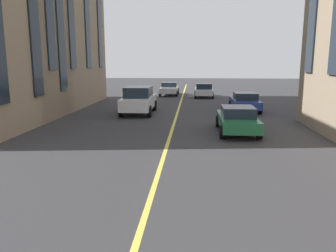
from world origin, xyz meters
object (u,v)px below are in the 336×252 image
at_px(car_white_parked_a, 169,89).
at_px(car_white_parked_b, 204,90).
at_px(car_blue_trailing, 245,101).
at_px(car_green_near, 237,119).
at_px(car_white_mid, 139,100).

xyz_separation_m(car_white_parked_a, car_white_parked_b, (-1.92, -3.67, -0.00)).
relative_size(car_white_parked_b, car_blue_trailing, 0.89).
distance_m(car_green_near, car_blue_trailing, 7.96).
relative_size(car_white_parked_a, car_white_mid, 0.94).
xyz_separation_m(car_white_mid, car_blue_trailing, (1.77, -7.59, -0.27)).
relative_size(car_white_parked_a, car_blue_trailing, 1.00).
bearing_deg(car_green_near, car_white_parked_a, 14.17).
xyz_separation_m(car_white_parked_b, car_blue_trailing, (-9.52, -2.72, 0.00)).
relative_size(car_white_mid, car_green_near, 1.07).
relative_size(car_white_mid, car_white_parked_b, 1.21).
relative_size(car_white_mid, car_blue_trailing, 1.07).
xyz_separation_m(car_white_mid, car_green_near, (-6.04, -6.06, -0.27)).
distance_m(car_green_near, car_white_parked_b, 17.38).
bearing_deg(car_white_parked_b, car_white_mid, 156.68).
height_order(car_white_parked_a, car_blue_trailing, same).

